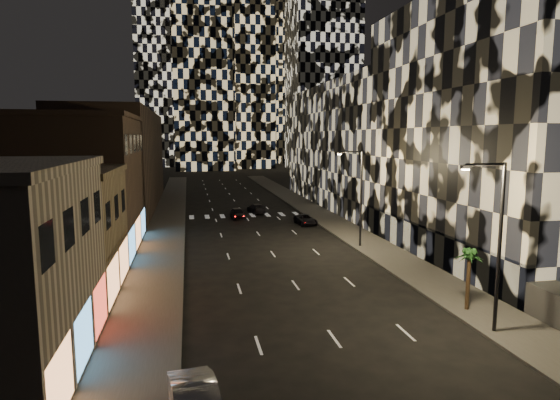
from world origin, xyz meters
name	(u,v)px	position (x,y,z in m)	size (l,w,h in m)	color
sidewalk_left	(168,217)	(-10.00, 50.00, 0.07)	(4.00, 120.00, 0.15)	#47443F
sidewalk_right	(317,213)	(10.00, 50.00, 0.07)	(4.00, 120.00, 0.15)	#47443F
curb_left	(185,217)	(-7.90, 50.00, 0.07)	(0.20, 120.00, 0.15)	#4C4C47
curb_right	(303,213)	(7.90, 50.00, 0.07)	(0.20, 120.00, 0.15)	#4C4C47
retail_tan	(37,237)	(-17.00, 21.00, 4.00)	(10.00, 10.00, 8.00)	#867550
retail_brown	(79,186)	(-17.00, 33.50, 6.00)	(10.00, 15.00, 12.00)	#473428
retail_filler_left	(120,160)	(-17.00, 60.00, 7.00)	(10.00, 40.00, 14.00)	#473428
midrise_right	(513,130)	(20.00, 24.50, 11.00)	(16.00, 25.00, 22.00)	#232326
midrise_base	(425,243)	(12.30, 24.50, 1.50)	(0.60, 25.00, 3.00)	#383838
midrise_filler_right	(369,146)	(20.00, 57.00, 9.00)	(16.00, 40.00, 18.00)	#232326
tower_right_mid	(323,8)	(35.00, 135.00, 50.00)	(20.00, 20.00, 100.00)	black
tower_center_low	(202,14)	(-2.00, 140.00, 47.50)	(18.00, 18.00, 95.00)	black
streetlight_near	(496,236)	(8.35, 10.00, 5.35)	(2.55, 0.25, 9.00)	black
streetlight_far	(359,191)	(8.35, 30.00, 5.35)	(2.55, 0.25, 9.00)	black
car_dark_midlane	(238,213)	(-1.19, 47.79, 0.69)	(1.64, 4.06, 1.38)	black
car_dark_oncoming	(256,208)	(1.81, 51.89, 0.64)	(1.79, 4.40, 1.28)	black
car_dark_rightlane	(305,220)	(6.35, 42.26, 0.59)	(1.95, 4.24, 1.18)	black
palm_tree	(469,259)	(9.00, 13.16, 3.23)	(1.90, 1.88, 3.73)	#47331E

